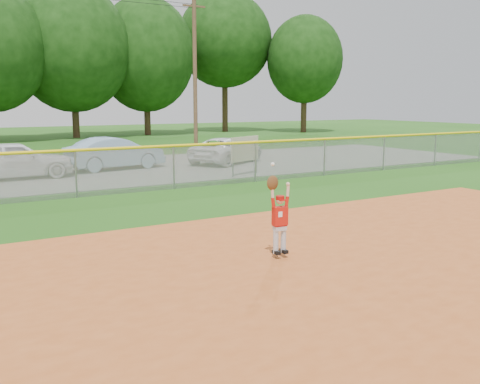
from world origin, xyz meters
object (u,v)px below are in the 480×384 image
object	(u,v)px
car_white_a	(14,160)
sponsor_sign	(245,150)
car_white_b	(227,150)
ballplayer	(279,215)
car_blue	(115,153)

from	to	relation	value
car_white_a	sponsor_sign	xyz separation A→B (m)	(8.27, -3.61, 0.28)
car_white_b	ballplayer	world-z (taller)	ballplayer
car_blue	sponsor_sign	distance (m)	6.05
car_white_a	ballplayer	xyz separation A→B (m)	(2.77, -14.00, 0.11)
car_blue	car_white_b	world-z (taller)	car_blue
car_white_b	sponsor_sign	distance (m)	4.40
ballplayer	car_blue	bearing A→B (deg)	84.17
ballplayer	car_white_b	bearing A→B (deg)	64.29
car_white_a	car_white_b	size ratio (longest dim) A/B	0.98
car_white_a	sponsor_sign	bearing A→B (deg)	-113.81
car_blue	car_white_b	bearing A→B (deg)	-103.00
car_white_b	sponsor_sign	world-z (taller)	sponsor_sign
car_white_b	car_blue	bearing A→B (deg)	55.91
car_blue	sponsor_sign	world-z (taller)	sponsor_sign
car_white_b	ballplayer	xyz separation A→B (m)	(-6.99, -14.51, 0.23)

